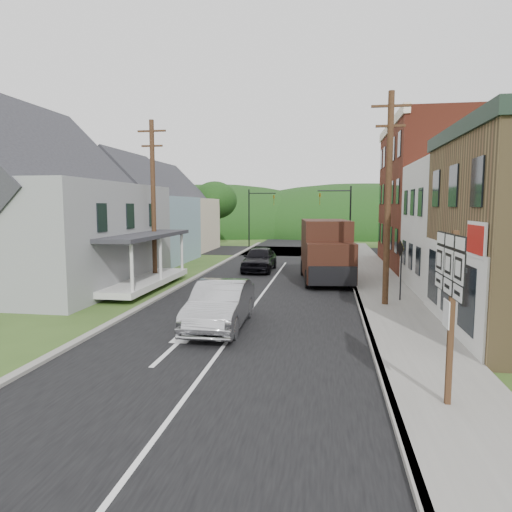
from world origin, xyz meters
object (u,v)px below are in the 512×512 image
at_px(delivery_van, 326,251).
at_px(route_sign_cluster, 450,293).
at_px(dark_sedan, 259,259).
at_px(silver_sedan, 220,305).
at_px(warning_sign, 401,262).

distance_m(delivery_van, route_sign_cluster, 16.51).
bearing_deg(dark_sedan, delivery_van, -38.34).
bearing_deg(silver_sedan, warning_sign, 36.23).
distance_m(dark_sedan, delivery_van, 5.70).
bearing_deg(warning_sign, delivery_van, 104.85).
bearing_deg(delivery_van, route_sign_cluster, -87.19).
bearing_deg(delivery_van, dark_sedan, 134.79).
bearing_deg(dark_sedan, warning_sign, -48.66).
height_order(silver_sedan, warning_sign, warning_sign).
distance_m(silver_sedan, delivery_van, 11.27).
xyz_separation_m(delivery_van, route_sign_cluster, (2.60, -16.29, 0.77)).
height_order(dark_sedan, warning_sign, warning_sign).
bearing_deg(dark_sedan, silver_sedan, -86.46).
relative_size(delivery_van, route_sign_cluster, 1.76).
relative_size(silver_sedan, route_sign_cluster, 1.35).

